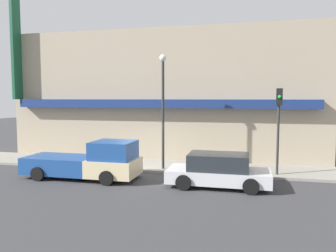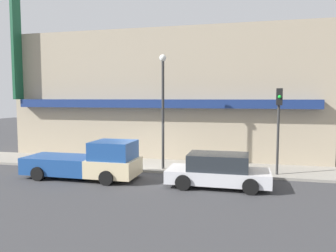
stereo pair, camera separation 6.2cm
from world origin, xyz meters
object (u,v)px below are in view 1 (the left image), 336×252
Objects in this scene: parked_car at (218,171)px; street_lamp at (163,99)px; pickup_truck at (89,162)px; traffic_light at (279,116)px; fire_hydrant at (107,158)px.

street_lamp is at bearing 140.67° from parked_car.
traffic_light reaches higher than pickup_truck.
parked_car is at bearing -138.54° from traffic_light.
traffic_light is at bearing 39.92° from parked_car.
pickup_truck reaches higher than fire_hydrant.
street_lamp reaches higher than pickup_truck.
fire_hydrant is at bearing 93.80° from pickup_truck.
parked_car is 6.42× the size of fire_hydrant.
pickup_truck is 0.93× the size of street_lamp.
fire_hydrant is (-0.27, 2.68, -0.32)m from pickup_truck.
street_lamp reaches higher than traffic_light.
street_lamp is 5.79m from traffic_light.
traffic_light is at bearing -0.59° from street_lamp.
street_lamp reaches higher than fire_hydrant.
traffic_light is (5.73, -0.06, -0.84)m from street_lamp.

